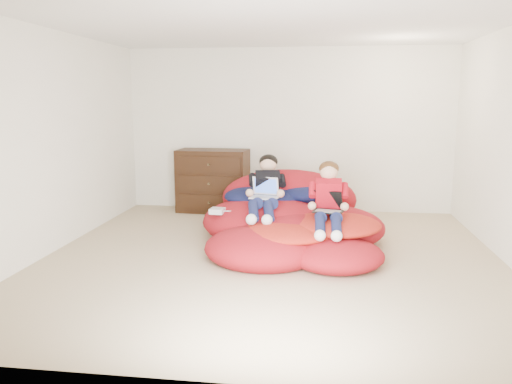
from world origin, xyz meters
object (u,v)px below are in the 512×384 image
at_px(older_boy, 266,187).
at_px(younger_boy, 328,198).
at_px(dresser, 213,181).
at_px(laptop_black, 328,206).
at_px(beanbag_pile, 291,222).
at_px(laptop_white, 265,192).

relative_size(older_boy, younger_boy, 1.18).
bearing_deg(dresser, laptop_black, -48.75).
relative_size(dresser, younger_boy, 1.17).
xyz_separation_m(younger_boy, laptop_black, (-0.00, -0.01, -0.08)).
distance_m(dresser, younger_boy, 2.64).
bearing_deg(laptop_black, beanbag_pile, 136.89).
bearing_deg(older_boy, beanbag_pile, -6.72).
xyz_separation_m(beanbag_pile, younger_boy, (0.44, -0.40, 0.38)).
bearing_deg(laptop_white, laptop_black, -25.41).
xyz_separation_m(dresser, laptop_white, (1.00, -1.64, 0.15)).
xyz_separation_m(laptop_white, laptop_black, (0.75, -0.36, -0.07)).
bearing_deg(dresser, beanbag_pile, -50.41).
distance_m(dresser, beanbag_pile, 2.06).
height_order(older_boy, laptop_black, older_boy).
bearing_deg(beanbag_pile, older_boy, 173.28).
xyz_separation_m(older_boy, younger_boy, (0.75, -0.44, -0.03)).
bearing_deg(older_boy, younger_boy, -30.09).
relative_size(younger_boy, laptop_black, 2.37).
height_order(beanbag_pile, older_boy, older_boy).
distance_m(dresser, laptop_black, 2.65).
relative_size(older_boy, laptop_black, 2.80).
distance_m(older_boy, laptop_white, 0.10).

